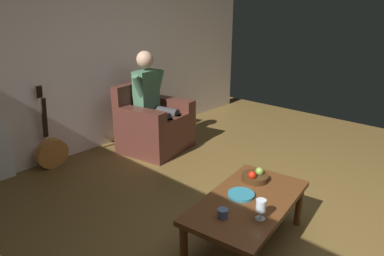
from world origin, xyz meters
name	(u,v)px	position (x,y,z in m)	size (l,w,h in m)	color
ground_plane	(294,243)	(0.00, 0.00, 0.00)	(7.11, 7.11, 0.00)	brown
wall_back	(83,52)	(0.00, -2.99, 1.29)	(6.18, 0.06, 2.58)	silver
armchair	(154,126)	(-0.55, -2.33, 0.33)	(0.93, 0.87, 0.89)	#502820
person_seated	(154,99)	(-0.55, -2.32, 0.70)	(0.61, 0.62, 1.30)	#426C4D
coffee_table	(248,205)	(0.28, -0.29, 0.36)	(1.18, 0.75, 0.41)	#5A3117
guitar	(51,150)	(0.66, -2.79, 0.22)	(0.37, 0.21, 0.99)	#BB7837
wine_glass_near	(261,207)	(0.44, -0.08, 0.51)	(0.07, 0.07, 0.15)	silver
fruit_bowl	(255,177)	(-0.02, -0.42, 0.45)	(0.23, 0.23, 0.11)	#3D2611
decorative_dish	(241,195)	(0.28, -0.36, 0.43)	(0.21, 0.21, 0.02)	teal
candle_jar	(223,213)	(0.60, -0.28, 0.45)	(0.08, 0.08, 0.06)	slate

